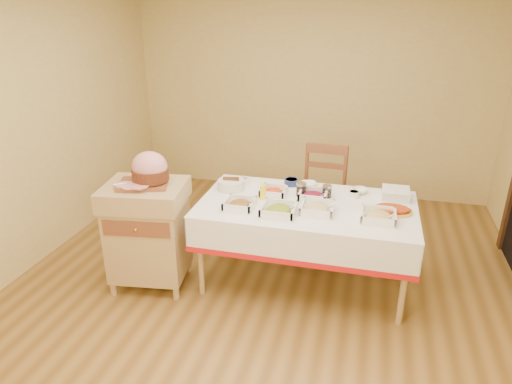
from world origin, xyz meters
TOP-DOWN VIEW (x-y plane):
  - room_shell at (0.00, 0.00)m, footprint 5.00×5.00m
  - dining_table at (0.30, 0.30)m, footprint 1.82×1.02m
  - butcher_cart at (-1.01, -0.07)m, footprint 0.74×0.64m
  - dining_chair at (0.35, 1.06)m, footprint 0.48×0.46m
  - ham_on_board at (-0.97, -0.04)m, footprint 0.42×0.40m
  - serving_dish_a at (-0.23, 0.07)m, footprint 0.25×0.24m
  - serving_dish_b at (0.11, 0.04)m, footprint 0.27×0.27m
  - serving_dish_c at (0.41, 0.15)m, footprint 0.26×0.26m
  - serving_dish_d at (0.89, 0.13)m, footprint 0.27×0.27m
  - serving_dish_e at (-0.01, 0.41)m, footprint 0.23×0.22m
  - serving_dish_f at (0.34, 0.41)m, footprint 0.25×0.24m
  - small_bowl_left at (-0.36, 0.61)m, footprint 0.13×0.13m
  - small_bowl_mid at (0.09, 0.70)m, footprint 0.14×0.14m
  - small_bowl_right at (0.68, 0.55)m, footprint 0.10×0.10m
  - bowl_white_imported at (0.25, 0.71)m, footprint 0.17×0.17m
  - bowl_small_imported at (0.72, 0.65)m, footprint 0.14×0.14m
  - preserve_jar_left at (0.22, 0.47)m, footprint 0.09×0.09m
  - preserve_jar_right at (0.45, 0.49)m, footprint 0.09×0.09m
  - mustard_bottle at (-0.08, 0.30)m, footprint 0.05×0.05m
  - bread_basket at (-0.42, 0.45)m, footprint 0.25×0.25m
  - plate_stack at (1.03, 0.61)m, footprint 0.23×0.23m
  - brass_platter at (0.99, 0.30)m, footprint 0.31×0.23m

SIDE VIEW (x-z plane):
  - dining_chair at x=0.35m, z-range 0.02..1.04m
  - butcher_cart at x=-1.01m, z-range 0.06..1.01m
  - dining_table at x=0.30m, z-range 0.22..0.98m
  - bowl_white_imported at x=0.25m, z-range 0.76..0.79m
  - brass_platter at x=0.99m, z-range 0.76..0.80m
  - bowl_small_imported at x=0.72m, z-range 0.76..0.80m
  - small_bowl_right at x=0.68m, z-range 0.76..0.81m
  - small_bowl_mid at x=0.09m, z-range 0.76..0.82m
  - small_bowl_left at x=-0.36m, z-range 0.76..0.82m
  - serving_dish_d at x=0.89m, z-range 0.74..0.84m
  - serving_dish_e at x=-0.01m, z-range 0.74..0.85m
  - serving_dish_a at x=-0.23m, z-range 0.74..0.85m
  - serving_dish_c at x=0.41m, z-range 0.74..0.85m
  - serving_dish_b at x=0.11m, z-range 0.74..0.85m
  - serving_dish_f at x=0.34m, z-range 0.74..0.85m
  - plate_stack at x=1.03m, z-range 0.76..0.84m
  - bread_basket at x=-0.42m, z-range 0.75..0.86m
  - preserve_jar_right at x=0.45m, z-range 0.75..0.86m
  - preserve_jar_left at x=0.22m, z-range 0.75..0.87m
  - mustard_bottle at x=-0.08m, z-range 0.75..0.91m
  - ham_on_board at x=-0.97m, z-range 0.92..1.20m
  - room_shell at x=0.00m, z-range -1.20..3.80m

